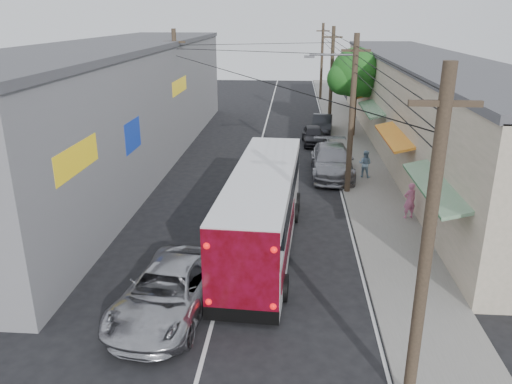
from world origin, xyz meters
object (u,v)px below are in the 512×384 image
coach_bus (263,208)px  pedestrian_near (410,201)px  parked_car_mid (314,135)px  parked_car_far (322,124)px  pedestrian_far (365,164)px  jeepney (169,291)px  parked_suv (332,161)px

coach_bus → pedestrian_near: coach_bus is taller
parked_car_mid → parked_car_far: parked_car_far is taller
pedestrian_near → pedestrian_far: bearing=-98.6°
pedestrian_near → parked_car_mid: bearing=-94.6°
jeepney → pedestrian_far: (7.81, 14.13, 0.12)m
parked_suv → parked_car_far: bearing=90.4°
jeepney → parked_car_far: bearing=84.7°
parked_suv → pedestrian_near: pedestrian_near is taller
parked_suv → pedestrian_near: (3.00, -6.59, 0.10)m
parked_car_mid → parked_car_far: 3.77m
parked_car_mid → pedestrian_far: (2.60, -7.90, 0.23)m
parked_car_far → pedestrian_near: 17.83m
pedestrian_far → jeepney: bearing=86.2°
jeepney → parked_suv: parked_suv is taller
coach_bus → parked_suv: 10.39m
jeepney → parked_suv: 15.92m
parked_car_far → pedestrian_far: bearing=-75.8°
parked_suv → pedestrian_far: bearing=-18.2°
parked_suv → parked_car_far: (0.00, 10.99, -0.14)m
jeepney → parked_car_far: size_ratio=1.29×
parked_suv → pedestrian_far: parked_suv is taller
parked_car_mid → pedestrian_near: bearing=-77.1°
jeepney → pedestrian_near: 12.15m
parked_suv → coach_bus: bearing=-108.8°
parked_car_far → jeepney: bearing=-97.8°
jeepney → parked_car_mid: 22.64m
jeepney → parked_car_mid: (5.21, 22.04, -0.11)m
parked_suv → parked_car_mid: parked_suv is taller
jeepney → parked_car_far: jeepney is taller
jeepney → parked_suv: bearing=75.7°
pedestrian_near → pedestrian_far: (-1.20, 5.98, -0.06)m
parked_car_far → pedestrian_near: size_ratio=2.56×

